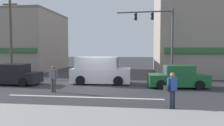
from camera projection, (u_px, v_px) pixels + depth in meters
ground_plane at (96, 87)px, 15.81m from camera, size 120.00×120.00×0.00m
lane_marking_stripe at (83, 97)px, 12.35m from camera, size 9.00×0.24×0.01m
building_left_block at (18, 41)px, 29.06m from camera, size 10.54×9.82×7.50m
building_right_corner at (219, 26)px, 23.63m from camera, size 13.25×10.38×10.34m
utility_pole_near_left at (11, 38)px, 20.49m from camera, size 1.40×0.22×7.29m
traffic_light_mast at (161, 32)px, 18.78m from camera, size 4.88×0.51×6.20m
sedan_crossing_center at (178, 77)px, 15.43m from camera, size 4.21×2.10×1.58m
van_crossing_leftbound at (100, 71)px, 17.15m from camera, size 4.65×2.14×2.11m
sedan_approaching_near at (111, 67)px, 24.20m from camera, size 1.92×4.12×1.58m
sedan_crossing_rightbound at (13, 75)px, 16.75m from camera, size 4.12×1.91×1.58m
pedestrian_foreground_with_bag at (172, 88)px, 9.80m from camera, size 0.65×0.51×1.67m
pedestrian_mid_crossing at (53, 77)px, 13.69m from camera, size 0.57×0.25×1.67m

